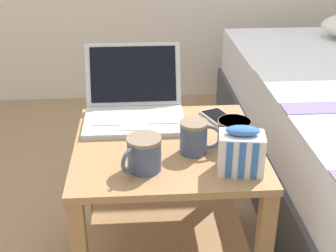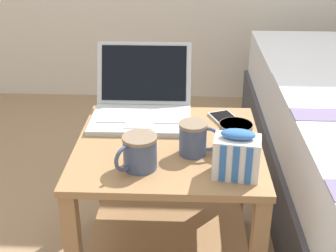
% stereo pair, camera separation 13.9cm
% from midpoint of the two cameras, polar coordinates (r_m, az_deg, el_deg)
% --- Properties ---
extents(bedside_table, '(0.58, 0.57, 0.49)m').
position_cam_midpoint_polar(bedside_table, '(1.56, -2.69, -7.84)').
color(bedside_table, '#997047').
rests_on(bedside_table, ground_plane).
extents(laptop, '(0.34, 0.32, 0.23)m').
position_cam_midpoint_polar(laptop, '(1.63, -6.61, 2.47)').
color(laptop, '#B7BABC').
rests_on(laptop, bedside_table).
extents(mug_front_left, '(0.12, 0.12, 0.10)m').
position_cam_midpoint_polar(mug_front_left, '(1.31, -6.07, -3.29)').
color(mug_front_left, '#3F4C6B').
rests_on(mug_front_left, bedside_table).
extents(mug_front_right, '(0.10, 0.14, 0.09)m').
position_cam_midpoint_polar(mug_front_right, '(1.43, 5.30, -0.84)').
color(mug_front_right, '#3F4C6B').
rests_on(mug_front_right, bedside_table).
extents(mug_mid_center, '(0.13, 0.08, 0.10)m').
position_cam_midpoint_polar(mug_mid_center, '(1.39, 0.43, -1.27)').
color(mug_mid_center, '#3F4C6B').
rests_on(mug_mid_center, bedside_table).
extents(snack_bag, '(0.14, 0.10, 0.14)m').
position_cam_midpoint_polar(snack_bag, '(1.29, 5.88, -3.17)').
color(snack_bag, silver).
rests_on(snack_bag, bedside_table).
extents(cell_phone, '(0.13, 0.16, 0.01)m').
position_cam_midpoint_polar(cell_phone, '(1.63, 3.77, 1.02)').
color(cell_phone, '#B7BABC').
rests_on(cell_phone, bedside_table).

